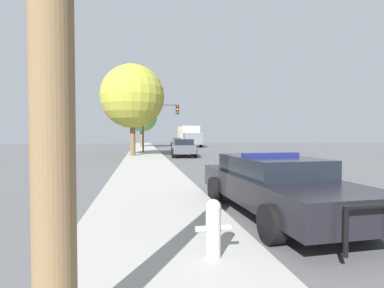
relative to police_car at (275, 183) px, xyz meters
name	(u,v)px	position (x,y,z in m)	size (l,w,h in m)	color
ground_plane	(361,207)	(2.43, 0.26, -0.72)	(110.00, 110.00, 0.00)	#565659
sidewalk_left	(156,214)	(-2.67, 0.26, -0.65)	(3.00, 110.00, 0.13)	#A3A099
police_car	(275,183)	(0.00, 0.00, 0.00)	(2.29, 5.40, 1.40)	black
fire_hydrant	(213,226)	(-2.00, -2.37, -0.16)	(0.50, 0.22, 0.80)	#B7BCC1
traffic_light	(158,117)	(-1.35, 22.53, 2.75)	(3.53, 0.35, 4.70)	#424247
car_background_distant	(178,142)	(2.54, 38.41, -0.02)	(1.94, 4.23, 1.30)	slate
car_background_midblock	(183,147)	(0.44, 17.94, 0.06)	(2.19, 4.52, 1.46)	#474C51
box_truck	(189,136)	(4.01, 37.09, 0.90)	(2.83, 6.72, 3.04)	slate
tree_sidewalk_mid	(132,96)	(-3.64, 18.24, 4.17)	(5.12, 5.12, 7.32)	brown
tree_sidewalk_far	(142,116)	(-2.88, 36.69, 3.70)	(4.43, 4.43, 6.51)	brown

